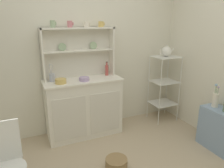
{
  "coord_description": "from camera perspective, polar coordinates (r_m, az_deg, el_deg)",
  "views": [
    {
      "loc": [
        -0.91,
        -1.47,
        1.68
      ],
      "look_at": [
        0.25,
        1.12,
        0.82
      ],
      "focal_mm": 33.97,
      "sensor_mm": 36.0,
      "label": 1
    }
  ],
  "objects": [
    {
      "name": "hutch_cabinet",
      "position": [
        3.2,
        -7.59,
        -6.07
      ],
      "size": [
        1.11,
        0.45,
        0.87
      ],
      "color": "white",
      "rests_on": "ground"
    },
    {
      "name": "flower_vase",
      "position": [
        3.16,
        26.08,
        -3.7
      ],
      "size": [
        0.08,
        0.08,
        0.32
      ],
      "color": "silver",
      "rests_on": "side_shelf_blue"
    },
    {
      "name": "bowl_floral_medium",
      "position": [
        2.99,
        -7.51,
        1.35
      ],
      "size": [
        0.14,
        0.14,
        0.05
      ],
      "primitive_type": "cylinder",
      "color": "#B79ECC",
      "rests_on": "hutch_cabinet"
    },
    {
      "name": "bowl_mixing_large",
      "position": [
        2.92,
        -13.64,
        0.77
      ],
      "size": [
        0.15,
        0.15,
        0.06
      ],
      "primitive_type": "cylinder",
      "color": "#DBB760",
      "rests_on": "hutch_cabinet"
    },
    {
      "name": "porcelain_teapot",
      "position": [
        3.58,
        14.42,
        8.5
      ],
      "size": [
        0.25,
        0.16,
        0.19
      ],
      "color": "white",
      "rests_on": "bakers_rack"
    },
    {
      "name": "side_shelf_blue",
      "position": [
        3.24,
        26.83,
        -10.82
      ],
      "size": [
        0.28,
        0.48,
        0.56
      ],
      "primitive_type": "cube",
      "color": "#849EBC",
      "rests_on": "ground"
    },
    {
      "name": "cup_cream_2",
      "position": [
        3.11,
        -6.84,
        15.67
      ],
      "size": [
        0.09,
        0.08,
        0.08
      ],
      "color": "silver",
      "rests_on": "hutch_shelf_unit"
    },
    {
      "name": "jam_bottle",
      "position": [
        3.25,
        -1.41,
        3.83
      ],
      "size": [
        0.05,
        0.05,
        0.21
      ],
      "color": "#B74C47",
      "rests_on": "hutch_cabinet"
    },
    {
      "name": "wire_chair",
      "position": [
        2.17,
        -27.16,
        -17.76
      ],
      "size": [
        0.36,
        0.36,
        0.85
      ],
      "rotation": [
        0.0,
        0.0,
        0.21
      ],
      "color": "white",
      "rests_on": "ground"
    },
    {
      "name": "cup_rose_1",
      "position": [
        3.04,
        -11.25,
        15.55
      ],
      "size": [
        0.08,
        0.07,
        0.09
      ],
      "color": "#D17A84",
      "rests_on": "hutch_shelf_unit"
    },
    {
      "name": "hutch_shelf_unit",
      "position": [
        3.14,
        -9.06,
        9.36
      ],
      "size": [
        1.04,
        0.18,
        0.72
      ],
      "color": "silver",
      "rests_on": "hutch_cabinet"
    },
    {
      "name": "cup_sage_0",
      "position": [
        3.0,
        -15.66,
        15.3
      ],
      "size": [
        0.08,
        0.06,
        0.09
      ],
      "color": "#9EB78E",
      "rests_on": "hutch_shelf_unit"
    },
    {
      "name": "bakers_rack",
      "position": [
        3.68,
        13.89,
        0.9
      ],
      "size": [
        0.41,
        0.36,
        1.12
      ],
      "color": "silver",
      "rests_on": "ground"
    },
    {
      "name": "wall_back",
      "position": [
        3.26,
        -7.78,
        9.02
      ],
      "size": [
        3.84,
        0.05,
        2.5
      ],
      "primitive_type": "cube",
      "color": "silver",
      "rests_on": "ground"
    },
    {
      "name": "utensil_jar",
      "position": [
        3.04,
        -15.83,
        1.8
      ],
      "size": [
        0.08,
        0.08,
        0.25
      ],
      "color": "#B2B7C6",
      "rests_on": "hutch_cabinet"
    },
    {
      "name": "cup_gold_3",
      "position": [
        3.18,
        -2.92,
        15.79
      ],
      "size": [
        0.09,
        0.08,
        0.08
      ],
      "color": "#DBB760",
      "rests_on": "hutch_shelf_unit"
    },
    {
      "name": "floor_basket",
      "position": [
        2.64,
        1.19,
        -20.78
      ],
      "size": [
        0.26,
        0.26,
        0.15
      ],
      "primitive_type": "cylinder",
      "color": "#93754C",
      "rests_on": "ground"
    }
  ]
}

